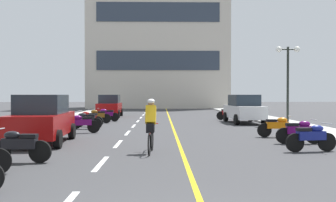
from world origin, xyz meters
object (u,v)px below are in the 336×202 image
object	(u,v)px
motorcycle_5	(278,126)
cyclist_rider	(151,125)
motorcycle_7	(86,120)
motorcycle_2	(19,145)
parked_car_near	(42,119)
motorcycle_11	(228,113)
parked_car_mid	(244,109)
motorcycle_3	(311,137)
parked_car_far	(110,106)
motorcycle_4	(299,131)
motorcycle_6	(81,123)
motorcycle_10	(106,115)
motorcycle_9	(97,116)
street_lamp_mid	(288,66)
motorcycle_8	(89,118)

from	to	relation	value
motorcycle_5	cyclist_rider	xyz separation A→B (m)	(-5.30, -4.19, 0.41)
motorcycle_7	motorcycle_2	bearing A→B (deg)	-88.93
parked_car_near	motorcycle_11	xyz separation A→B (m)	(9.31, 13.22, -0.44)
parked_car_near	parked_car_mid	distance (m)	13.93
motorcycle_3	motorcycle_2	bearing A→B (deg)	-168.24
motorcycle_3	motorcycle_11	world-z (taller)	same
motorcycle_11	parked_car_far	bearing A→B (deg)	157.56
parked_car_far	motorcycle_4	xyz separation A→B (m)	(9.33, -17.28, -0.44)
motorcycle_3	motorcycle_6	distance (m)	10.41
motorcycle_10	motorcycle_3	bearing A→B (deg)	-58.29
parked_car_mid	motorcycle_4	distance (m)	10.27
motorcycle_9	motorcycle_10	xyz separation A→B (m)	(0.33, 1.62, 0.00)
motorcycle_10	parked_car_near	bearing A→B (deg)	-93.54
street_lamp_mid	motorcycle_9	distance (m)	12.18
parked_car_mid	parked_car_far	size ratio (longest dim) A/B	1.02
street_lamp_mid	motorcycle_3	distance (m)	11.55
motorcycle_4	motorcycle_11	distance (m)	13.52
motorcycle_2	motorcycle_7	size ratio (longest dim) A/B	1.00
parked_car_far	motorcycle_11	world-z (taller)	parked_car_far
motorcycle_4	cyclist_rider	world-z (taller)	cyclist_rider
parked_car_near	motorcycle_4	bearing A→B (deg)	-1.79
parked_car_mid	cyclist_rider	size ratio (longest dim) A/B	2.43
parked_car_mid	motorcycle_9	size ratio (longest dim) A/B	2.53
motorcycle_10	cyclist_rider	xyz separation A→B (m)	(3.39, -13.87, 0.41)
motorcycle_2	motorcycle_10	world-z (taller)	same
motorcycle_5	motorcycle_10	size ratio (longest dim) A/B	1.00
parked_car_mid	motorcycle_5	xyz separation A→B (m)	(-0.34, -8.10, -0.44)
street_lamp_mid	parked_car_far	bearing A→B (deg)	144.62
street_lamp_mid	motorcycle_10	bearing A→B (deg)	165.25
motorcycle_5	motorcycle_11	bearing A→B (deg)	90.47
motorcycle_3	motorcycle_7	xyz separation A→B (m)	(-8.76, 8.11, 0.00)
motorcycle_5	motorcycle_8	world-z (taller)	same
motorcycle_3	motorcycle_5	bearing A→B (deg)	87.36
motorcycle_11	parked_car_near	bearing A→B (deg)	-125.13
motorcycle_8	parked_car_mid	bearing A→B (deg)	15.32
motorcycle_8	motorcycle_7	bearing A→B (deg)	-85.04
street_lamp_mid	motorcycle_3	bearing A→B (deg)	-104.96
motorcycle_2	motorcycle_9	size ratio (longest dim) A/B	1.00
motorcycle_7	cyclist_rider	distance (m)	9.02
parked_car_mid	motorcycle_4	bearing A→B (deg)	-91.17
street_lamp_mid	motorcycle_6	size ratio (longest dim) A/B	2.76
motorcycle_9	motorcycle_11	size ratio (longest dim) A/B	1.00
street_lamp_mid	motorcycle_9	world-z (taller)	street_lamp_mid
parked_car_mid	motorcycle_10	bearing A→B (deg)	170.08
motorcycle_6	motorcycle_7	bearing A→B (deg)	95.82
parked_car_mid	motorcycle_5	world-z (taller)	parked_car_mid
motorcycle_7	parked_car_near	bearing A→B (deg)	-94.34
motorcycle_4	motorcycle_7	world-z (taller)	same
motorcycle_5	cyclist_rider	world-z (taller)	cyclist_rider
parked_car_mid	motorcycle_6	xyz separation A→B (m)	(-9.07, -6.23, -0.44)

